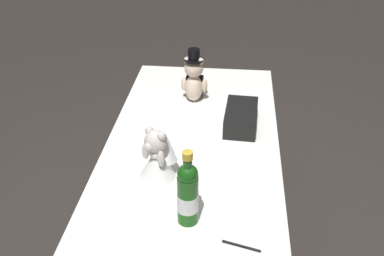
% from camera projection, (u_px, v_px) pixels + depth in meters
% --- Properties ---
extents(reception_table, '(1.83, 0.85, 0.78)m').
position_uv_depth(reception_table, '(192.00, 206.00, 2.43)').
color(reception_table, white).
rests_on(reception_table, ground_plane).
extents(teddy_bear_groom, '(0.14, 0.15, 0.31)m').
position_uv_depth(teddy_bear_groom, '(194.00, 79.00, 2.57)').
color(teddy_bear_groom, beige).
rests_on(teddy_bear_groom, reception_table).
extents(teddy_bear_bride, '(0.22, 0.20, 0.24)m').
position_uv_depth(teddy_bear_bride, '(159.00, 154.00, 1.98)').
color(teddy_bear_bride, white).
rests_on(teddy_bear_bride, reception_table).
extents(champagne_bottle, '(0.08, 0.08, 0.32)m').
position_uv_depth(champagne_bottle, '(188.00, 193.00, 1.71)').
color(champagne_bottle, '#185214').
rests_on(champagne_bottle, reception_table).
extents(signing_pen, '(0.05, 0.15, 0.01)m').
position_uv_depth(signing_pen, '(243.00, 246.00, 1.66)').
color(signing_pen, black).
rests_on(signing_pen, reception_table).
extents(gift_case_black, '(0.30, 0.18, 0.10)m').
position_uv_depth(gift_case_black, '(241.00, 117.00, 2.36)').
color(gift_case_black, black).
rests_on(gift_case_black, reception_table).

